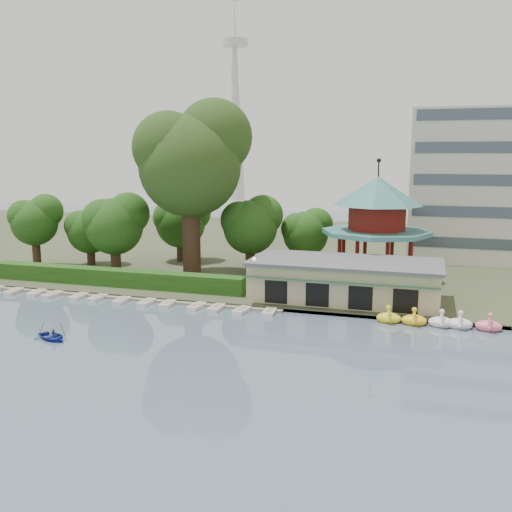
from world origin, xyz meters
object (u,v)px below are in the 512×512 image
at_px(boathouse, 345,280).
at_px(big_tree, 192,157).
at_px(dock, 124,297).
at_px(pavilion, 377,218).
at_px(rowboat_with_passengers, 52,334).

relative_size(boathouse, big_tree, 0.90).
relative_size(dock, pavilion, 2.52).
distance_m(big_tree, rowboat_with_passengers, 28.11).
xyz_separation_m(big_tree, rowboat_with_passengers, (-1.91, -24.38, -13.85)).
xyz_separation_m(boathouse, rowboat_with_passengers, (-20.75, -18.17, -1.93)).
xyz_separation_m(dock, rowboat_with_passengers, (1.25, -13.39, 0.32)).
distance_m(boathouse, big_tree, 23.14).
bearing_deg(rowboat_with_passengers, pavilion, 51.10).
height_order(boathouse, rowboat_with_passengers, boathouse).
height_order(dock, pavilion, pavilion).
relative_size(pavilion, rowboat_with_passengers, 2.65).
bearing_deg(rowboat_with_passengers, dock, 95.35).
height_order(big_tree, rowboat_with_passengers, big_tree).
xyz_separation_m(pavilion, big_tree, (-20.84, -3.81, 6.80)).
relative_size(boathouse, pavilion, 1.38).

